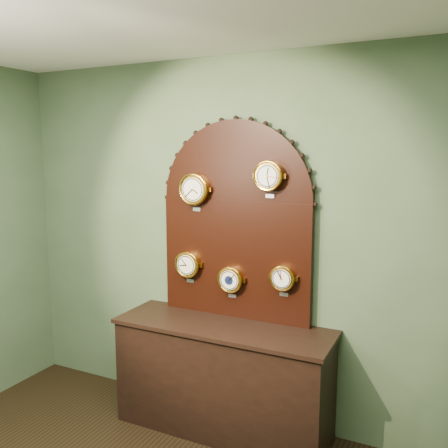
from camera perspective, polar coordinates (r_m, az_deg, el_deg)
The scene contains 8 objects.
wall_back at distance 3.67m, azimuth 1.71°, elevation -2.25°, with size 4.00×4.00×0.00m, color #496142.
shop_counter at distance 3.76m, azimuth -0.14°, elevation -18.09°, with size 1.60×0.50×0.80m, color black.
display_board at distance 3.59m, azimuth 1.39°, elevation 1.16°, with size 1.26×0.06×1.53m.
roman_clock at distance 3.65m, azimuth -3.56°, elevation 4.17°, with size 0.25×0.08×0.30m.
arabic_clock at distance 3.39m, azimuth 5.36°, elevation 5.75°, with size 0.22×0.08×0.27m.
hygrometer at distance 3.78m, azimuth -4.32°, elevation -4.82°, with size 0.21×0.08×0.26m.
barometer at distance 3.63m, azimuth 0.81°, elevation -6.64°, with size 0.20×0.08×0.25m.
tide_clock at distance 3.47m, azimuth 7.04°, elevation -6.42°, with size 0.19×0.08×0.24m.
Camera 1 is at (1.48, -0.79, 2.10)m, focal length 38.22 mm.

